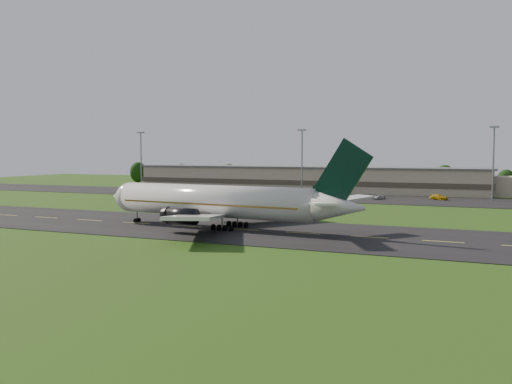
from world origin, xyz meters
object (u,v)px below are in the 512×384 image
at_px(light_mast_west, 141,154).
at_px(service_vehicle_a, 168,191).
at_px(airliner, 219,202).
at_px(service_vehicle_c, 378,197).
at_px(service_vehicle_d, 439,197).
at_px(service_vehicle_b, 254,193).
at_px(terminal, 322,180).
at_px(light_mast_centre, 302,154).
at_px(light_mast_east, 494,154).

distance_m(light_mast_west, service_vehicle_a, 25.12).
relative_size(airliner, service_vehicle_a, 13.65).
xyz_separation_m(service_vehicle_c, service_vehicle_d, (15.81, 4.97, 0.12)).
relative_size(airliner, service_vehicle_c, 11.42).
bearing_deg(service_vehicle_b, service_vehicle_c, -104.28).
bearing_deg(service_vehicle_a, service_vehicle_d, 14.08).
height_order(terminal, service_vehicle_d, terminal).
distance_m(airliner, light_mast_west, 108.39).
relative_size(light_mast_centre, service_vehicle_d, 3.97).
bearing_deg(service_vehicle_d, service_vehicle_c, 132.32).
distance_m(light_mast_east, service_vehicle_a, 97.85).
bearing_deg(service_vehicle_a, airliner, -43.24).
distance_m(light_mast_centre, service_vehicle_d, 43.25).
height_order(light_mast_west, service_vehicle_b, light_mast_west).
bearing_deg(service_vehicle_c, service_vehicle_d, 41.59).
relative_size(terminal, service_vehicle_c, 32.29).
bearing_deg(service_vehicle_c, light_mast_centre, -174.38).
height_order(service_vehicle_b, service_vehicle_c, service_vehicle_b).
relative_size(light_mast_centre, service_vehicle_a, 5.42).
bearing_deg(service_vehicle_c, light_mast_west, -161.58).
xyz_separation_m(light_mast_west, service_vehicle_d, (101.42, -3.61, -11.89)).
relative_size(light_mast_west, light_mast_east, 1.00).
height_order(light_mast_centre, service_vehicle_d, light_mast_centre).
bearing_deg(light_mast_west, service_vehicle_d, -2.04).
xyz_separation_m(light_mast_east, service_vehicle_c, (-29.39, -8.58, -12.01)).
bearing_deg(light_mast_east, light_mast_west, 180.00).
height_order(light_mast_west, light_mast_centre, same).
bearing_deg(light_mast_east, service_vehicle_a, -172.99).
relative_size(light_mast_centre, service_vehicle_c, 4.53).
bearing_deg(light_mast_centre, terminal, 85.05).
bearing_deg(service_vehicle_b, service_vehicle_d, -99.84).
height_order(service_vehicle_b, service_vehicle_d, service_vehicle_d).
bearing_deg(service_vehicle_b, airliner, -178.10).
relative_size(light_mast_east, service_vehicle_b, 5.23).
height_order(terminal, service_vehicle_a, terminal).
height_order(terminal, service_vehicle_b, terminal).
distance_m(airliner, service_vehicle_b, 73.73).
bearing_deg(service_vehicle_a, light_mast_centre, 24.38).
xyz_separation_m(terminal, light_mast_centre, (-1.40, -16.18, 8.75)).
distance_m(terminal, service_vehicle_a, 51.26).
bearing_deg(light_mast_centre, airliner, -81.05).
bearing_deg(service_vehicle_b, light_mast_east, -98.29).
bearing_deg(light_mast_centre, light_mast_east, 0.00).
relative_size(terminal, light_mast_west, 7.13).
relative_size(airliner, terminal, 0.35).
distance_m(airliner, service_vehicle_a, 87.09).
height_order(service_vehicle_a, service_vehicle_d, service_vehicle_d).
relative_size(service_vehicle_a, service_vehicle_d, 0.73).
relative_size(terminal, service_vehicle_d, 28.27).
bearing_deg(airliner, terminal, 100.93).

